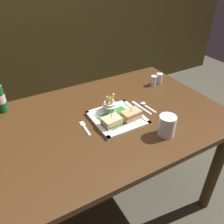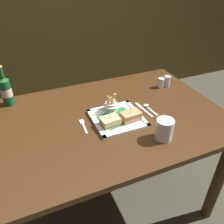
# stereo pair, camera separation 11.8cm
# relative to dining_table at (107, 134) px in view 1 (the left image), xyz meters

# --- Properties ---
(ground_plane) EXTENTS (6.00, 6.00, 0.00)m
(ground_plane) POSITION_rel_dining_table_xyz_m (0.00, 0.00, -0.63)
(ground_plane) COLOR #464335
(dining_table) EXTENTS (1.32, 0.88, 0.75)m
(dining_table) POSITION_rel_dining_table_xyz_m (0.00, 0.00, 0.00)
(dining_table) COLOR #432812
(dining_table) RESTS_ON ground_plane
(square_plate) EXTENTS (0.27, 0.27, 0.02)m
(square_plate) POSITION_rel_dining_table_xyz_m (0.04, -0.04, 0.12)
(square_plate) COLOR white
(square_plate) RESTS_ON dining_table
(sandwich_half_left) EXTENTS (0.10, 0.08, 0.07)m
(sandwich_half_left) POSITION_rel_dining_table_xyz_m (-0.02, -0.09, 0.15)
(sandwich_half_left) COLOR #E4BB83
(sandwich_half_left) RESTS_ON square_plate
(sandwich_half_right) EXTENTS (0.11, 0.07, 0.07)m
(sandwich_half_right) POSITION_rel_dining_table_xyz_m (0.10, -0.09, 0.15)
(sandwich_half_right) COLOR tan
(sandwich_half_right) RESTS_ON square_plate
(fries_cup) EXTENTS (0.08, 0.08, 0.11)m
(fries_cup) POSITION_rel_dining_table_xyz_m (0.04, 0.03, 0.17)
(fries_cup) COLOR silver
(fries_cup) RESTS_ON square_plate
(water_glass) EXTENTS (0.08, 0.08, 0.11)m
(water_glass) POSITION_rel_dining_table_xyz_m (0.19, -0.28, 0.16)
(water_glass) COLOR silver
(water_glass) RESTS_ON dining_table
(fork) EXTENTS (0.03, 0.13, 0.00)m
(fork) POSITION_rel_dining_table_xyz_m (-0.14, -0.03, 0.12)
(fork) COLOR silver
(fork) RESTS_ON dining_table
(knife) EXTENTS (0.03, 0.17, 0.00)m
(knife) POSITION_rel_dining_table_xyz_m (0.22, -0.01, 0.12)
(knife) COLOR silver
(knife) RESTS_ON dining_table
(spoon) EXTENTS (0.04, 0.13, 0.01)m
(spoon) POSITION_rel_dining_table_xyz_m (0.26, -0.01, 0.12)
(spoon) COLOR silver
(spoon) RESTS_ON dining_table
(salt_shaker) EXTENTS (0.04, 0.04, 0.07)m
(salt_shaker) POSITION_rel_dining_table_xyz_m (0.47, 0.18, 0.15)
(salt_shaker) COLOR silver
(salt_shaker) RESTS_ON dining_table
(pepper_shaker) EXTENTS (0.04, 0.04, 0.07)m
(pepper_shaker) POSITION_rel_dining_table_xyz_m (0.51, 0.18, 0.15)
(pepper_shaker) COLOR silver
(pepper_shaker) RESTS_ON dining_table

